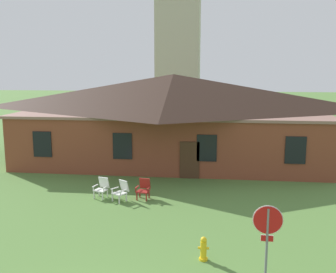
# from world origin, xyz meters

# --- Properties ---
(brick_building) EXTENTS (19.74, 10.40, 5.72)m
(brick_building) POSITION_xyz_m (0.00, 18.33, 2.92)
(brick_building) COLOR brown
(brick_building) RESTS_ON ground
(dome_tower) EXTENTS (5.18, 5.18, 20.83)m
(dome_tower) POSITION_xyz_m (-1.39, 36.96, 9.59)
(dome_tower) COLOR #BCB29E
(dome_tower) RESTS_ON ground
(stop_sign) EXTENTS (0.81, 0.07, 2.49)m
(stop_sign) POSITION_xyz_m (4.19, 2.37, 1.76)
(stop_sign) COLOR slate
(stop_sign) RESTS_ON ground
(lawn_chair_by_porch) EXTENTS (0.74, 0.79, 0.96)m
(lawn_chair_by_porch) POSITION_xyz_m (-2.51, 9.59, 0.50)
(lawn_chair_by_porch) COLOR silver
(lawn_chair_by_porch) RESTS_ON ground
(lawn_chair_near_door) EXTENTS (0.85, 0.87, 0.96)m
(lawn_chair_near_door) POSITION_xyz_m (-1.49, 9.23, 0.50)
(lawn_chair_near_door) COLOR silver
(lawn_chair_near_door) RESTS_ON ground
(lawn_chair_left_end) EXTENTS (0.69, 0.73, 0.96)m
(lawn_chair_left_end) POSITION_xyz_m (-0.50, 9.66, 0.50)
(lawn_chair_left_end) COLOR maroon
(lawn_chair_left_end) RESTS_ON ground
(fire_hydrant) EXTENTS (0.36, 0.28, 0.79)m
(fire_hydrant) POSITION_xyz_m (2.47, 3.98, 0.38)
(fire_hydrant) COLOR gold
(fire_hydrant) RESTS_ON ground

